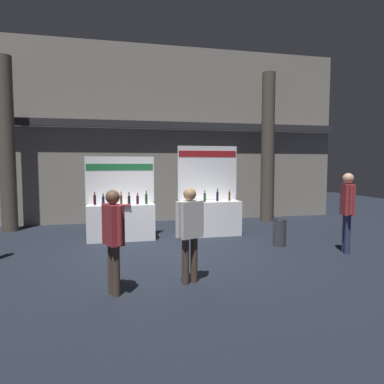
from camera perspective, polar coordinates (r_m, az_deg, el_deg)
The scene contains 8 objects.
ground_plane at distance 8.21m, azimuth -4.23°, elevation -9.92°, with size 29.01×29.01×0.00m, color black.
hall_colonnade at distance 12.59m, azimuth -7.60°, elevation 9.16°, with size 14.51×1.33×6.20m.
exhibitor_booth_0 at distance 9.70m, azimuth -11.47°, elevation -4.23°, with size 1.87×0.72×2.26m.
exhibitor_booth_1 at distance 10.14m, azimuth 2.96°, elevation -3.53°, with size 1.78×0.66×2.58m.
trash_bin at distance 9.10m, azimuth 14.05°, elevation -6.45°, with size 0.33×0.33×0.67m.
visitor_0 at distance 5.62m, azimuth -12.69°, elevation -6.60°, with size 0.35×0.50×1.66m.
visitor_4 at distance 8.76m, azimuth 23.95°, elevation -2.01°, with size 0.32×0.53×1.85m.
visitor_5 at distance 6.01m, azimuth -0.36°, elevation -5.69°, with size 0.54×0.37×1.65m.
Camera 1 is at (-1.21, -7.85, 2.06)m, focal length 32.77 mm.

